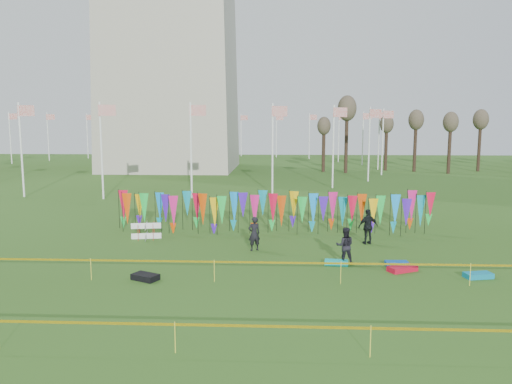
{
  "coord_description": "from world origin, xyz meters",
  "views": [
    {
      "loc": [
        0.63,
        -20.34,
        6.25
      ],
      "look_at": [
        -0.62,
        6.0,
        2.61
      ],
      "focal_mm": 35.0,
      "sensor_mm": 36.0,
      "label": 1
    }
  ],
  "objects_px": {
    "box_kite": "(146,231)",
    "kite_bag_blue": "(397,264)",
    "kite_bag_black": "(145,277)",
    "kite_bag_teal": "(478,275)",
    "kite_bag_red": "(402,269)",
    "person_left": "(254,234)",
    "person_mid": "(345,246)",
    "person_right": "(368,227)",
    "kite_bag_turquoise": "(336,263)"
  },
  "relations": [
    {
      "from": "person_right",
      "to": "kite_bag_red",
      "type": "bearing_deg",
      "value": 81.81
    },
    {
      "from": "box_kite",
      "to": "kite_bag_blue",
      "type": "xyz_separation_m",
      "value": [
        12.42,
        -4.59,
        -0.35
      ]
    },
    {
      "from": "person_right",
      "to": "kite_bag_teal",
      "type": "height_order",
      "value": "person_right"
    },
    {
      "from": "box_kite",
      "to": "kite_bag_turquoise",
      "type": "xyz_separation_m",
      "value": [
        9.78,
        -4.53,
        -0.35
      ]
    },
    {
      "from": "kite_bag_black",
      "to": "kite_bag_red",
      "type": "bearing_deg",
      "value": 9.0
    },
    {
      "from": "person_mid",
      "to": "person_right",
      "type": "xyz_separation_m",
      "value": [
        1.68,
        3.81,
        0.08
      ]
    },
    {
      "from": "person_right",
      "to": "kite_bag_blue",
      "type": "height_order",
      "value": "person_right"
    },
    {
      "from": "person_left",
      "to": "kite_bag_teal",
      "type": "bearing_deg",
      "value": 132.89
    },
    {
      "from": "person_mid",
      "to": "kite_bag_black",
      "type": "distance_m",
      "value": 8.77
    },
    {
      "from": "person_left",
      "to": "kite_bag_turquoise",
      "type": "xyz_separation_m",
      "value": [
        3.79,
        -2.36,
        -0.75
      ]
    },
    {
      "from": "person_left",
      "to": "kite_bag_black",
      "type": "bearing_deg",
      "value": 25.6
    },
    {
      "from": "person_left",
      "to": "kite_bag_black",
      "type": "relative_size",
      "value": 1.62
    },
    {
      "from": "kite_bag_turquoise",
      "to": "box_kite",
      "type": "bearing_deg",
      "value": 155.15
    },
    {
      "from": "person_mid",
      "to": "person_right",
      "type": "distance_m",
      "value": 4.17
    },
    {
      "from": "box_kite",
      "to": "kite_bag_red",
      "type": "relative_size",
      "value": 0.73
    },
    {
      "from": "person_left",
      "to": "person_right",
      "type": "xyz_separation_m",
      "value": [
        5.86,
        1.64,
        0.07
      ]
    },
    {
      "from": "person_mid",
      "to": "person_right",
      "type": "height_order",
      "value": "person_right"
    },
    {
      "from": "kite_bag_teal",
      "to": "box_kite",
      "type": "bearing_deg",
      "value": 158.16
    },
    {
      "from": "kite_bag_teal",
      "to": "person_mid",
      "type": "bearing_deg",
      "value": 160.8
    },
    {
      "from": "person_mid",
      "to": "kite_bag_blue",
      "type": "xyz_separation_m",
      "value": [
        2.26,
        -0.24,
        -0.73
      ]
    },
    {
      "from": "kite_bag_turquoise",
      "to": "kite_bag_teal",
      "type": "xyz_separation_m",
      "value": [
        5.57,
        -1.62,
        0.0
      ]
    },
    {
      "from": "person_left",
      "to": "kite_bag_turquoise",
      "type": "height_order",
      "value": "person_left"
    },
    {
      "from": "box_kite",
      "to": "kite_bag_teal",
      "type": "bearing_deg",
      "value": -21.84
    },
    {
      "from": "person_right",
      "to": "kite_bag_blue",
      "type": "distance_m",
      "value": 4.18
    },
    {
      "from": "person_left",
      "to": "kite_bag_red",
      "type": "relative_size",
      "value": 1.38
    },
    {
      "from": "person_left",
      "to": "kite_bag_black",
      "type": "distance_m",
      "value": 6.44
    },
    {
      "from": "kite_bag_red",
      "to": "kite_bag_teal",
      "type": "xyz_separation_m",
      "value": [
        2.87,
        -0.78,
        -0.01
      ]
    },
    {
      "from": "kite_bag_red",
      "to": "kite_bag_teal",
      "type": "height_order",
      "value": "kite_bag_red"
    },
    {
      "from": "kite_bag_black",
      "to": "person_mid",
      "type": "bearing_deg",
      "value": 18.02
    },
    {
      "from": "kite_bag_blue",
      "to": "person_left",
      "type": "bearing_deg",
      "value": 159.41
    },
    {
      "from": "kite_bag_teal",
      "to": "kite_bag_blue",
      "type": "bearing_deg",
      "value": 151.86
    },
    {
      "from": "kite_bag_blue",
      "to": "box_kite",
      "type": "bearing_deg",
      "value": 159.73
    },
    {
      "from": "kite_bag_black",
      "to": "kite_bag_teal",
      "type": "xyz_separation_m",
      "value": [
        13.5,
        0.9,
        -0.02
      ]
    },
    {
      "from": "person_right",
      "to": "kite_bag_turquoise",
      "type": "relative_size",
      "value": 1.79
    },
    {
      "from": "box_kite",
      "to": "kite_bag_teal",
      "type": "height_order",
      "value": "box_kite"
    },
    {
      "from": "person_mid",
      "to": "kite_bag_turquoise",
      "type": "distance_m",
      "value": 0.85
    },
    {
      "from": "kite_bag_black",
      "to": "box_kite",
      "type": "bearing_deg",
      "value": 104.68
    },
    {
      "from": "box_kite",
      "to": "kite_bag_blue",
      "type": "bearing_deg",
      "value": -20.27
    },
    {
      "from": "kite_bag_turquoise",
      "to": "person_mid",
      "type": "bearing_deg",
      "value": 25.12
    },
    {
      "from": "person_right",
      "to": "kite_bag_blue",
      "type": "bearing_deg",
      "value": 82.5
    },
    {
      "from": "kite_bag_red",
      "to": "kite_bag_teal",
      "type": "bearing_deg",
      "value": -15.26
    },
    {
      "from": "box_kite",
      "to": "kite_bag_blue",
      "type": "height_order",
      "value": "box_kite"
    },
    {
      "from": "person_mid",
      "to": "kite_bag_black",
      "type": "xyz_separation_m",
      "value": [
        -8.32,
        -2.71,
        -0.71
      ]
    },
    {
      "from": "person_left",
      "to": "kite_bag_blue",
      "type": "xyz_separation_m",
      "value": [
        6.43,
        -2.42,
        -0.75
      ]
    },
    {
      "from": "person_left",
      "to": "kite_bag_black",
      "type": "xyz_separation_m",
      "value": [
        -4.14,
        -4.88,
        -0.73
      ]
    },
    {
      "from": "person_right",
      "to": "kite_bag_black",
      "type": "relative_size",
      "value": 1.76
    },
    {
      "from": "kite_bag_red",
      "to": "kite_bag_black",
      "type": "height_order",
      "value": "kite_bag_black"
    },
    {
      "from": "person_left",
      "to": "kite_bag_turquoise",
      "type": "bearing_deg",
      "value": 124.04
    },
    {
      "from": "kite_bag_red",
      "to": "kite_bag_teal",
      "type": "relative_size",
      "value": 1.11
    },
    {
      "from": "kite_bag_turquoise",
      "to": "kite_bag_teal",
      "type": "bearing_deg",
      "value": -16.25
    }
  ]
}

